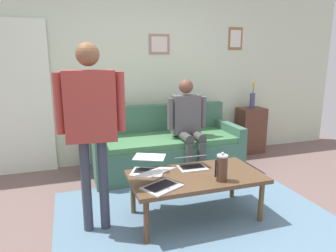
% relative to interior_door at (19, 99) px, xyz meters
% --- Properties ---
extents(ground_plane, '(7.68, 7.68, 0.00)m').
position_rel_interior_door_xyz_m(ground_plane, '(-1.63, 2.11, -1.02)').
color(ground_plane, '#725955').
extents(area_rug, '(2.71, 2.21, 0.01)m').
position_rel_interior_door_xyz_m(area_rug, '(-1.75, 1.96, -1.02)').
color(area_rug, slate).
rests_on(area_rug, ground_plane).
extents(back_wall, '(7.04, 0.11, 2.70)m').
position_rel_interior_door_xyz_m(back_wall, '(-1.63, -0.09, 0.33)').
color(back_wall, silver).
rests_on(back_wall, ground_plane).
extents(interior_door, '(0.82, 0.09, 2.05)m').
position_rel_interior_door_xyz_m(interior_door, '(0.00, 0.00, 0.00)').
color(interior_door, white).
rests_on(interior_door, ground_plane).
extents(couch, '(2.02, 0.87, 0.88)m').
position_rel_interior_door_xyz_m(couch, '(-1.88, 0.50, -0.72)').
color(couch, '#406B57').
rests_on(couch, ground_plane).
extents(coffee_table, '(1.29, 0.69, 0.45)m').
position_rel_interior_door_xyz_m(coffee_table, '(-1.75, 1.86, -0.62)').
color(coffee_table, brown).
rests_on(coffee_table, ground_plane).
extents(laptop_left, '(0.29, 0.28, 0.14)m').
position_rel_interior_door_xyz_m(laptop_left, '(-1.78, 1.67, -0.53)').
color(laptop_left, silver).
rests_on(laptop_left, coffee_table).
extents(laptop_center, '(0.44, 0.43, 0.15)m').
position_rel_interior_door_xyz_m(laptop_center, '(-1.33, 2.01, -0.53)').
color(laptop_center, silver).
rests_on(laptop_center, coffee_table).
extents(laptop_right, '(0.43, 0.45, 0.13)m').
position_rel_interior_door_xyz_m(laptop_right, '(-1.33, 1.62, -0.53)').
color(laptop_right, silver).
rests_on(laptop_right, coffee_table).
extents(french_press, '(0.12, 0.10, 0.28)m').
position_rel_interior_door_xyz_m(french_press, '(-1.92, 2.07, -0.45)').
color(french_press, '#4C3323').
rests_on(french_press, coffee_table).
extents(side_shelf, '(0.42, 0.32, 0.74)m').
position_rel_interior_door_xyz_m(side_shelf, '(-3.46, 0.18, -0.65)').
color(side_shelf, brown).
rests_on(side_shelf, ground_plane).
extents(flower_vase, '(0.09, 0.08, 0.43)m').
position_rel_interior_door_xyz_m(flower_vase, '(-3.47, 0.17, -0.11)').
color(flower_vase, '#444B79').
rests_on(flower_vase, side_shelf).
extents(person_standing, '(0.59, 0.23, 1.70)m').
position_rel_interior_door_xyz_m(person_standing, '(-0.79, 1.78, 0.06)').
color(person_standing, '#373C4B').
rests_on(person_standing, ground_plane).
extents(person_seated, '(0.55, 0.51, 1.28)m').
position_rel_interior_door_xyz_m(person_seated, '(-2.12, 0.73, -0.30)').
color(person_seated, '#3F413E').
rests_on(person_seated, ground_plane).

